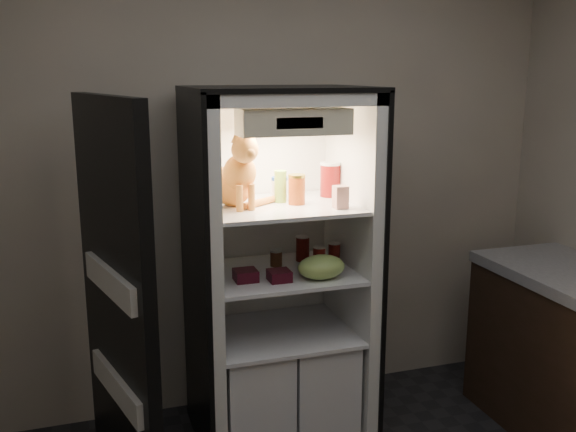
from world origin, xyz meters
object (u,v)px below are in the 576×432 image
Objects in this scene: cream_carton at (340,197)px; berry_box_left at (246,275)px; berry_box_right at (279,276)px; mayo_tub at (279,188)px; pepper_jar at (330,179)px; refrigerator at (277,294)px; grape_bag at (321,267)px; salsa_jar at (297,189)px; soda_can_a at (303,249)px; parmesan_shaker at (280,186)px; soda_can_b at (334,254)px; tabby_cat at (236,177)px; soda_can_c at (319,258)px; condiment_jar at (276,258)px.

cream_carton reaches higher than berry_box_left.
berry_box_right is (-0.31, 0.03, -0.38)m from cream_carton.
pepper_jar reaches higher than mayo_tub.
grape_bag is at bearing -57.67° from refrigerator.
salsa_jar is 0.24m from cream_carton.
pepper_jar is at bearing -5.77° from soda_can_a.
mayo_tub is 0.51m from berry_box_left.
grape_bag is (-0.01, -0.32, -0.01)m from soda_can_a.
parmesan_shaker is at bearing -17.67° from refrigerator.
soda_can_b reaches higher than berry_box_left.
tabby_cat reaches higher than soda_can_c.
refrigerator is 0.68m from tabby_cat.
cream_carton is at bearing -67.73° from soda_can_c.
soda_can_a is at bearing 24.32° from refrigerator.
berry_box_right is at bearing -156.41° from soda_can_c.
salsa_jar is 1.37× the size of berry_box_left.
soda_can_a is (0.17, 0.08, 0.22)m from refrigerator.
parmesan_shaker is 0.47m from soda_can_b.
parmesan_shaker reaches higher than salsa_jar.
mayo_tub is at bearing 76.38° from parmesan_shaker.
mayo_tub is 0.46m from soda_can_b.
salsa_jar is at bearing -49.92° from parmesan_shaker.
parmesan_shaker is at bearing 135.01° from cream_carton.
soda_can_a reaches higher than soda_can_b.
parmesan_shaker is 0.42m from soda_can_c.
soda_can_c is (0.18, -0.10, -0.37)m from parmesan_shaker.
berry_box_left is at bearing -138.82° from condiment_jar.
grape_bag reaches higher than berry_box_right.
mayo_tub reaches higher than soda_can_c.
refrigerator is 16.99× the size of cream_carton.
parmesan_shaker is 0.33m from cream_carton.
salsa_jar is (0.06, -0.07, -0.01)m from parmesan_shaker.
pepper_jar is at bearing 36.51° from berry_box_right.
refrigerator is 7.84× the size of grape_bag.
condiment_jar is 0.37× the size of grape_bag.
tabby_cat reaches higher than cream_carton.
salsa_jar is 0.41m from grape_bag.
grape_bag is 0.21m from berry_box_right.
soda_can_a is 0.37m from berry_box_right.
soda_can_c is at bearing 7.93° from berry_box_left.
condiment_jar is at bearing -173.66° from pepper_jar.
salsa_jar is at bearing 44.69° from berry_box_right.
berry_box_left is (-0.21, -0.16, 0.18)m from refrigerator.
berry_box_right is (-0.13, -0.13, -0.40)m from salsa_jar.
pepper_jar reaches higher than cream_carton.
soda_can_b is at bearing -12.82° from condiment_jar.
berry_box_right is at bearing -135.31° from salsa_jar.
cream_carton is (0.25, -0.24, 0.55)m from refrigerator.
cream_carton is at bearing -54.99° from mayo_tub.
parmesan_shaker is at bearing -167.35° from pepper_jar.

